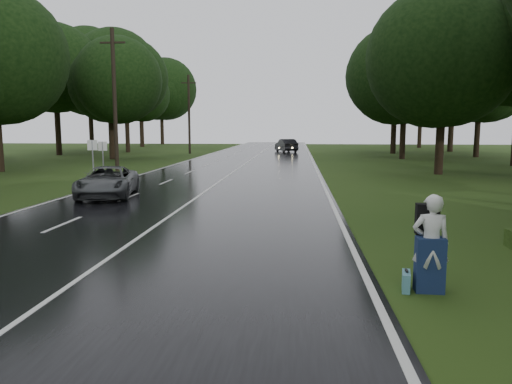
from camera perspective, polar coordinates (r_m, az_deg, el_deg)
ground at (r=13.34m, az=-14.42°, el=-5.87°), size 160.00×160.00×0.00m
road at (r=32.67m, az=-2.80°, el=2.31°), size 12.00×140.00×0.04m
lane_center at (r=32.66m, az=-2.80°, el=2.36°), size 0.12×140.00×0.01m
grey_car at (r=22.12m, az=-17.33°, el=1.19°), size 3.08×5.11×1.33m
far_car at (r=60.75m, az=3.63°, el=5.58°), size 3.16×5.26×1.64m
hitchhiker at (r=9.54m, az=20.13°, el=-6.17°), size 0.70×0.63×1.86m
suitcase at (r=9.64m, az=17.52°, el=-10.15°), size 0.24×0.52×0.36m
utility_pole_mid at (r=35.70m, az=-16.25°, el=2.44°), size 1.80×0.28×9.94m
utility_pole_far at (r=58.07m, az=-7.93°, el=4.58°), size 1.80×0.28×9.28m
road_sign_a at (r=28.78m, az=-18.82°, el=1.15°), size 0.57×0.10×2.39m
road_sign_b at (r=30.09m, az=-17.74°, el=1.46°), size 0.54×0.10×2.26m
tree_left_d at (r=38.35m, az=-28.27°, el=2.17°), size 8.55×8.55×13.35m
tree_left_e at (r=49.49m, az=-16.71°, el=3.80°), size 8.55×8.55×13.35m
tree_left_f at (r=62.73m, az=-15.06°, el=4.61°), size 10.47×10.47×16.36m
tree_right_d at (r=34.06m, az=20.97°, el=2.00°), size 8.00×8.00×12.50m
tree_right_e at (r=49.59m, az=17.06°, el=3.80°), size 8.76×8.76×13.69m
tree_right_f at (r=59.99m, az=16.05°, el=4.45°), size 10.06×10.06×15.72m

